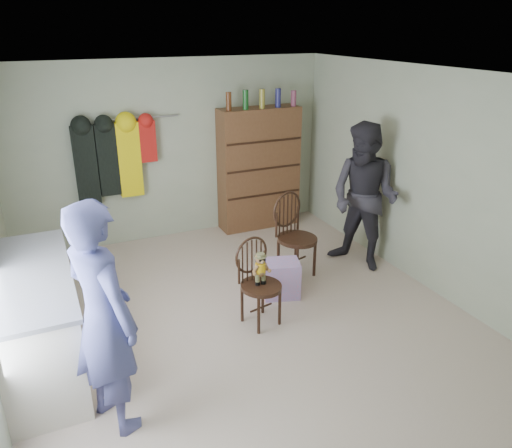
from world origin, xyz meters
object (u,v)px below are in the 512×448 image
chair_far (294,232)px  chair_front (258,276)px  dresser (259,168)px  counter (40,320)px

chair_far → chair_front: bearing=-153.7°
chair_front → dresser: size_ratio=0.45×
chair_front → chair_far: 1.16m
counter → chair_front: size_ratio=2.01×
counter → chair_far: 2.98m
counter → chair_front: counter is taller
chair_front → dresser: (1.13, 2.45, 0.39)m
chair_far → dresser: size_ratio=0.51×
counter → chair_front: (2.07, -0.15, 0.05)m
dresser → counter: bearing=-144.3°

